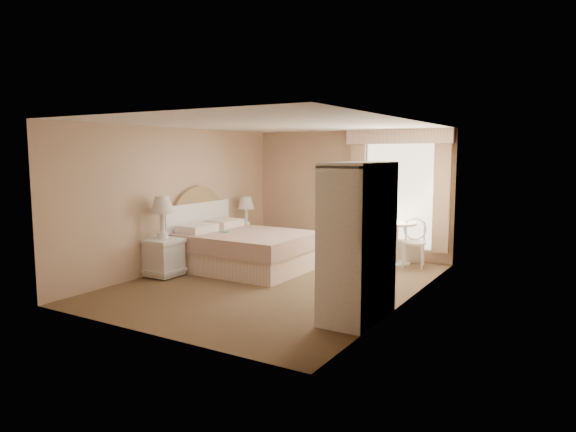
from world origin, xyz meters
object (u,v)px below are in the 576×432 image
Objects in this scene: bed at (239,248)px; nightstand_near at (163,247)px; nightstand_far at (246,232)px; round_table at (396,236)px; cafe_chair at (414,239)px; armoire at (358,255)px.

bed is 1.36m from nightstand_near.
nightstand_far is 1.48× the size of round_table.
bed is 3.18m from cafe_chair.
nightstand_near is 2.37m from nightstand_far.
bed is at bearing 152.92° from armoire.
bed is at bearing -156.85° from cafe_chair.
bed is 1.68× the size of nightstand_near.
bed is 1.15× the size of armoire.
nightstand_near is 0.68× the size of armoire.
armoire is at bearing -36.76° from nightstand_far.
round_table is at bearing 38.83° from bed.
armoire is at bearing -78.75° from round_table.
armoire reaches higher than cafe_chair.
bed is 2.53× the size of cafe_chair.
armoire reaches higher than bed.
cafe_chair is at bearing 34.32° from bed.
bed reaches higher than nightstand_far.
round_table is (2.27, 1.82, 0.15)m from bed.
cafe_chair is (3.35, 2.93, 0.01)m from nightstand_near.
nightstand_near reaches higher than cafe_chair.
nightstand_far is (0.00, 2.37, -0.07)m from nightstand_near.
nightstand_near reaches higher than nightstand_far.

